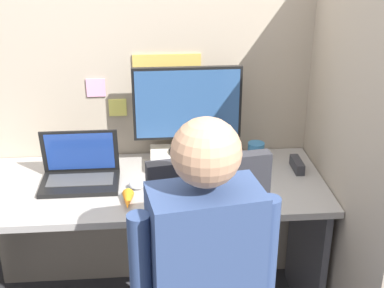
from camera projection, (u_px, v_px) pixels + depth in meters
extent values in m
cube|color=tan|center=(142.00, 134.00, 2.62)|extent=(2.11, 0.04, 1.68)
cube|color=gold|center=(167.00, 93.00, 2.52)|extent=(0.32, 0.01, 0.38)
cube|color=#F4EA66|center=(118.00, 108.00, 2.52)|extent=(0.08, 0.01, 0.08)
cube|color=#EA9EC6|center=(96.00, 88.00, 2.48)|extent=(0.09, 0.01, 0.09)
cube|color=tan|center=(333.00, 163.00, 2.31)|extent=(0.04, 1.25, 1.68)
cube|color=#9E9993|center=(143.00, 186.00, 2.35)|extent=(1.61, 0.62, 0.03)
cube|color=#4C4C51|center=(306.00, 248.00, 2.56)|extent=(0.03, 0.53, 0.72)
cube|color=white|center=(188.00, 159.00, 2.51)|extent=(0.35, 0.21, 0.06)
cylinder|color=black|center=(188.00, 151.00, 2.49)|extent=(0.17, 0.17, 0.01)
cylinder|color=black|center=(188.00, 143.00, 2.47)|extent=(0.04, 0.04, 0.07)
cube|color=black|center=(187.00, 103.00, 2.40)|extent=(0.49, 0.02, 0.34)
cube|color=#2D5184|center=(188.00, 104.00, 2.39)|extent=(0.47, 0.00, 0.31)
cube|color=black|center=(80.00, 184.00, 2.32)|extent=(0.34, 0.21, 0.02)
cube|color=#424242|center=(80.00, 180.00, 2.33)|extent=(0.29, 0.12, 0.00)
cube|color=black|center=(80.00, 151.00, 2.36)|extent=(0.34, 0.05, 0.21)
cube|color=#1E3D93|center=(80.00, 152.00, 2.35)|extent=(0.30, 0.04, 0.18)
ellipsoid|color=silver|center=(137.00, 185.00, 2.29)|extent=(0.07, 0.05, 0.04)
cube|color=#2D2D33|center=(297.00, 165.00, 2.46)|extent=(0.04, 0.13, 0.05)
cone|color=orange|center=(128.00, 201.00, 2.16)|extent=(0.05, 0.12, 0.05)
cylinder|color=green|center=(128.00, 192.00, 2.22)|extent=(0.03, 0.02, 0.03)
cube|color=#2D2D33|center=(208.00, 237.00, 1.94)|extent=(0.44, 0.12, 0.64)
cube|color=#334775|center=(205.00, 267.00, 1.68)|extent=(0.37, 0.25, 0.55)
sphere|color=tan|center=(206.00, 152.00, 1.51)|extent=(0.21, 0.21, 0.21)
cylinder|color=#334775|center=(140.00, 277.00, 1.63)|extent=(0.07, 0.07, 0.44)
cylinder|color=#334775|center=(266.00, 258.00, 1.72)|extent=(0.07, 0.07, 0.44)
cylinder|color=teal|center=(256.00, 152.00, 2.52)|extent=(0.08, 0.08, 0.10)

